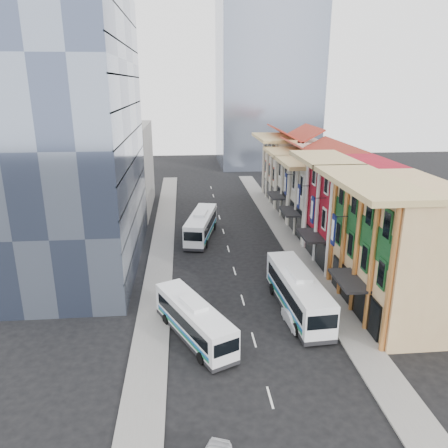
{
  "coord_description": "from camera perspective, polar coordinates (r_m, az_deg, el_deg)",
  "views": [
    {
      "loc": [
        -5.35,
        -30.08,
        20.21
      ],
      "look_at": [
        -0.92,
        17.98,
        4.67
      ],
      "focal_mm": 35.0,
      "sensor_mm": 36.0,
      "label": 1
    }
  ],
  "objects": [
    {
      "name": "shophouse_red",
      "position": [
        52.85,
        16.43,
        1.5
      ],
      "size": [
        8.0,
        10.0,
        12.0
      ],
      "primitive_type": "cube",
      "color": "maroon",
      "rests_on": "ground"
    },
    {
      "name": "shophouse_cream_near",
      "position": [
        61.71,
        13.2,
        3.1
      ],
      "size": [
        8.0,
        9.0,
        10.0
      ],
      "primitive_type": "cube",
      "color": "beige",
      "rests_on": "ground"
    },
    {
      "name": "sidewalk_left",
      "position": [
        55.93,
        -8.15,
        -3.44
      ],
      "size": [
        3.0,
        90.0,
        0.15
      ],
      "primitive_type": "cube",
      "color": "slate",
      "rests_on": "ground"
    },
    {
      "name": "office_tower",
      "position": [
        50.72,
        -18.88,
        11.02
      ],
      "size": [
        12.0,
        26.0,
        30.0
      ],
      "primitive_type": "cube",
      "color": "#414C68",
      "rests_on": "ground"
    },
    {
      "name": "shophouse_tan",
      "position": [
        42.51,
        22.21,
        -3.07
      ],
      "size": [
        8.0,
        14.0,
        12.0
      ],
      "primitive_type": "cube",
      "color": "tan",
      "rests_on": "ground"
    },
    {
      "name": "bus_left_near",
      "position": [
        36.87,
        -3.95,
        -12.35
      ],
      "size": [
        6.76,
        10.59,
        3.38
      ],
      "primitive_type": null,
      "rotation": [
        0.0,
        0.0,
        0.44
      ],
      "color": "white",
      "rests_on": "ground"
    },
    {
      "name": "shophouse_cream_mid",
      "position": [
        70.05,
        10.94,
        4.98
      ],
      "size": [
        8.0,
        9.0,
        10.0
      ],
      "primitive_type": "cube",
      "color": "beige",
      "rests_on": "ground"
    },
    {
      "name": "bus_left_far",
      "position": [
        59.57,
        -3.02,
        -0.11
      ],
      "size": [
        5.16,
        12.0,
        3.75
      ],
      "primitive_type": null,
      "rotation": [
        0.0,
        0.0,
        -0.21
      ],
      "color": "silver",
      "rests_on": "ground"
    },
    {
      "name": "office_block_far",
      "position": [
        74.05,
        -13.55,
        7.08
      ],
      "size": [
        10.0,
        18.0,
        14.0
      ],
      "primitive_type": "cube",
      "color": "gray",
      "rests_on": "ground"
    },
    {
      "name": "shophouse_cream_far",
      "position": [
        79.87,
        8.91,
        7.02
      ],
      "size": [
        8.0,
        12.0,
        11.0
      ],
      "primitive_type": "cube",
      "color": "beige",
      "rests_on": "ground"
    },
    {
      "name": "bus_right",
      "position": [
        41.2,
        9.63,
        -8.7
      ],
      "size": [
        3.66,
        12.48,
        3.95
      ],
      "primitive_type": null,
      "rotation": [
        0.0,
        0.0,
        0.06
      ],
      "color": "white",
      "rests_on": "ground"
    },
    {
      "name": "sidewalk_right",
      "position": [
        57.53,
        9.02,
        -2.87
      ],
      "size": [
        3.0,
        90.0,
        0.15
      ],
      "primitive_type": "cube",
      "color": "slate",
      "rests_on": "ground"
    },
    {
      "name": "sedan_right",
      "position": [
        39.42,
        9.22,
        -12.22
      ],
      "size": [
        1.67,
        3.82,
        1.22
      ],
      "primitive_type": "imported",
      "rotation": [
        0.0,
        0.0,
        0.1
      ],
      "color": "silver",
      "rests_on": "ground"
    },
    {
      "name": "ground",
      "position": [
        36.64,
        4.18,
        -15.69
      ],
      "size": [
        200.0,
        200.0,
        0.0
      ],
      "primitive_type": "plane",
      "color": "black",
      "rests_on": "ground"
    }
  ]
}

